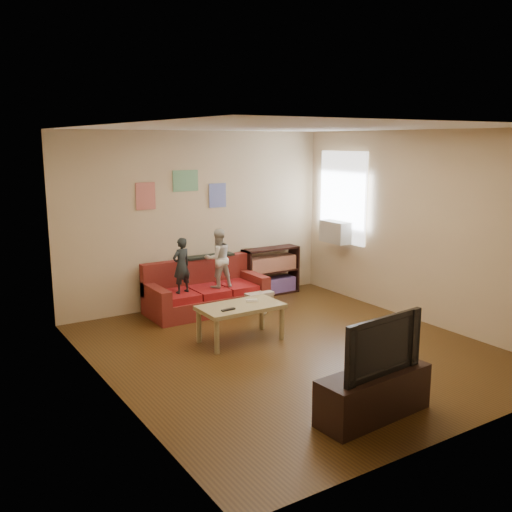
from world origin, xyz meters
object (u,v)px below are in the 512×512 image
coffee_table (241,310)px  television (376,343)px  bookshelf (271,274)px  sofa (205,293)px  tv_stand (373,394)px  child_a (182,265)px  child_b (218,258)px  file_box (257,301)px

coffee_table → television: television is taller
coffee_table → bookshelf: (1.60, 1.70, -0.06)m
bookshelf → television: television is taller
sofa → tv_stand: sofa is taller
sofa → coffee_table: 1.48m
child_a → child_b: bearing=166.9°
sofa → bookshelf: size_ratio=1.81×
bookshelf → television: 4.46m
bookshelf → child_b: bearing=-161.8°
bookshelf → tv_stand: (-1.62, -4.14, -0.13)m
bookshelf → television: (-1.62, -4.14, 0.37)m
sofa → bookshelf: (1.37, 0.24, 0.09)m
child_b → file_box: bearing=154.3°
child_a → television: size_ratio=0.83×
coffee_table → tv_stand: size_ratio=0.90×
file_box → tv_stand: size_ratio=0.37×
sofa → child_a: child_a is taller
tv_stand → child_b: bearing=79.8°
sofa → television: bearing=-93.7°
sofa → child_b: (0.15, -0.16, 0.56)m
child_b → file_box: 0.88m
bookshelf → tv_stand: bearing=-111.3°
child_a → bookshelf: bearing=179.4°
coffee_table → child_b: bearing=73.4°
child_b → coffee_table: size_ratio=0.83×
television → sofa: bearing=81.1°
child_b → television: bearing=87.0°
bookshelf → sofa: bearing=-170.1°
child_b → coffee_table: child_b is taller
child_b → tv_stand: bearing=87.0°
tv_stand → file_box: bearing=71.2°
bookshelf → file_box: (-0.71, -0.68, -0.20)m
television → child_b: bearing=78.7°
sofa → child_a: (-0.45, -0.16, 0.52)m
child_a → child_b: 0.60m
coffee_table → television: size_ratio=1.09×
sofa → file_box: size_ratio=4.12×
bookshelf → coffee_table: bearing=-133.4°
coffee_table → television: (-0.02, -2.45, 0.31)m
bookshelf → tv_stand: size_ratio=0.84×
coffee_table → file_box: (0.89, 1.02, -0.26)m
child_a → tv_stand: 3.79m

